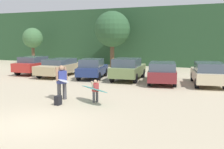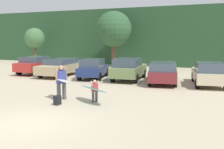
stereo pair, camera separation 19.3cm
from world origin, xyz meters
TOP-DOWN VIEW (x-y plane):
  - ground_plane at (0.00, 0.00)m, footprint 120.00×120.00m
  - hillside_ridge at (0.00, 28.01)m, footprint 108.00×12.00m
  - tree_left at (-15.21, 18.96)m, footprint 2.44×2.44m
  - tree_far_left at (-4.94, 19.62)m, footprint 3.90×3.90m
  - parked_car_red at (-9.02, 11.66)m, footprint 2.15×4.56m
  - parked_car_tan at (-6.25, 11.28)m, footprint 2.24×4.85m
  - parked_car_navy at (-3.04, 11.13)m, footprint 2.56×4.24m
  - parked_car_olive_green at (-0.18, 11.46)m, footprint 2.38×4.56m
  - parked_car_maroon at (2.57, 10.96)m, footprint 2.75×4.90m
  - parked_car_champagne at (5.57, 11.42)m, footprint 2.75×4.77m
  - person_adult at (-1.12, 3.92)m, footprint 0.51×0.66m
  - person_child at (0.74, 4.08)m, footprint 0.34×0.48m
  - surfboard_white at (-1.05, 3.86)m, footprint 1.68×1.56m
  - surfboard_teal at (0.74, 3.95)m, footprint 2.25×1.72m
  - backpack_dropped at (-0.66, 2.89)m, footprint 0.24×0.34m

SIDE VIEW (x-z plane):
  - ground_plane at x=0.00m, z-range 0.00..0.00m
  - backpack_dropped at x=-0.66m, z-range 0.00..0.45m
  - person_child at x=0.74m, z-range 0.07..1.21m
  - surfboard_teal at x=0.74m, z-range 0.56..0.82m
  - parked_car_tan at x=-6.25m, z-range 0.06..1.51m
  - parked_car_navy at x=-3.04m, z-range 0.02..1.59m
  - parked_car_maroon at x=2.57m, z-range 0.04..1.59m
  - parked_car_red at x=-9.02m, z-range 0.05..1.61m
  - parked_car_champagne at x=5.57m, z-range 0.04..1.62m
  - parked_car_olive_green at x=-0.18m, z-range 0.04..1.72m
  - person_adult at x=-1.12m, z-range 0.12..1.91m
  - surfboard_white at x=-1.05m, z-range 0.96..1.13m
  - tree_left at x=-15.21m, z-range 0.94..5.35m
  - hillside_ridge at x=0.00m, z-range 0.00..6.64m
  - tree_far_left at x=-4.94m, z-range 1.07..7.17m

